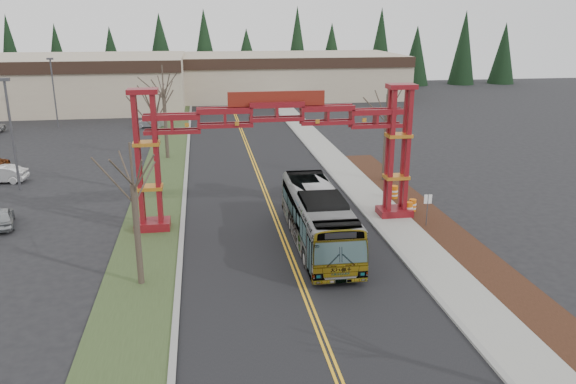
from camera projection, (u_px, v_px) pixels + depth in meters
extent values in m
cube|color=black|center=(265.00, 191.00, 43.50)|extent=(12.00, 110.00, 0.02)
cube|color=#F1AB1C|center=(264.00, 191.00, 43.48)|extent=(0.12, 100.00, 0.01)
cube|color=#F1AB1C|center=(267.00, 191.00, 43.52)|extent=(0.12, 100.00, 0.01)
cube|color=gray|center=(342.00, 187.00, 44.38)|extent=(0.30, 110.00, 0.15)
cube|color=gray|center=(360.00, 186.00, 44.59)|extent=(2.60, 110.00, 0.14)
cube|color=black|center=(480.00, 262.00, 30.83)|extent=(2.60, 50.00, 0.12)
cube|color=#344522|center=(160.00, 196.00, 42.33)|extent=(4.00, 110.00, 0.08)
cube|color=gray|center=(185.00, 194.00, 42.59)|extent=(0.30, 110.00, 0.15)
cube|color=maroon|center=(153.00, 225.00, 35.65)|extent=(2.20, 1.60, 0.60)
cube|color=maroon|center=(138.00, 161.00, 33.96)|extent=(0.28, 0.28, 8.00)
cube|color=maroon|center=(156.00, 160.00, 34.12)|extent=(0.28, 0.28, 8.00)
cube|color=maroon|center=(139.00, 158.00, 34.62)|extent=(0.28, 0.28, 8.00)
cube|color=maroon|center=(157.00, 158.00, 34.78)|extent=(0.28, 0.28, 8.00)
cube|color=orange|center=(150.00, 187.00, 34.90)|extent=(1.60, 1.10, 0.22)
cube|color=orange|center=(146.00, 143.00, 34.07)|extent=(1.60, 1.10, 0.22)
cube|color=maroon|center=(142.00, 91.00, 33.13)|extent=(1.80, 1.20, 0.30)
cube|color=maroon|center=(394.00, 212.00, 37.98)|extent=(2.20, 1.60, 0.60)
cube|color=maroon|center=(391.00, 152.00, 36.29)|extent=(0.28, 0.28, 8.00)
cube|color=maroon|center=(408.00, 151.00, 36.45)|extent=(0.28, 0.28, 8.00)
cube|color=maroon|center=(388.00, 149.00, 36.95)|extent=(0.28, 0.28, 8.00)
cube|color=maroon|center=(404.00, 149.00, 37.11)|extent=(0.28, 0.28, 8.00)
cube|color=orange|center=(396.00, 177.00, 37.24)|extent=(1.60, 1.10, 0.22)
cube|color=orange|center=(399.00, 135.00, 36.40)|extent=(1.60, 1.10, 0.22)
cube|color=maroon|center=(402.00, 86.00, 35.47)|extent=(1.80, 1.20, 0.30)
cube|color=maroon|center=(277.00, 109.00, 34.67)|extent=(16.00, 0.90, 1.00)
cube|color=maroon|center=(277.00, 123.00, 34.94)|extent=(16.00, 0.90, 0.60)
cube|color=maroon|center=(276.00, 99.00, 34.48)|extent=(6.00, 0.25, 0.90)
cube|color=tan|center=(25.00, 83.00, 82.35)|extent=(46.00, 22.00, 7.50)
cube|color=tan|center=(286.00, 75.00, 95.82)|extent=(38.00, 20.00, 7.00)
cube|color=black|center=(296.00, 63.00, 85.48)|extent=(38.00, 0.40, 1.60)
cone|color=black|center=(8.00, 55.00, 99.24)|extent=(5.60, 5.60, 13.00)
cylinder|color=#382D26|center=(13.00, 88.00, 100.93)|extent=(0.80, 0.80, 1.60)
cone|color=black|center=(59.00, 55.00, 100.48)|extent=(5.60, 5.60, 13.00)
cylinder|color=#382D26|center=(62.00, 87.00, 102.17)|extent=(0.80, 0.80, 1.60)
cone|color=black|center=(108.00, 54.00, 101.72)|extent=(5.60, 5.60, 13.00)
cylinder|color=#382D26|center=(111.00, 86.00, 103.41)|extent=(0.80, 0.80, 1.60)
cone|color=black|center=(155.00, 54.00, 102.96)|extent=(5.60, 5.60, 13.00)
cylinder|color=#382D26|center=(158.00, 85.00, 104.66)|extent=(0.80, 0.80, 1.60)
cone|color=black|center=(202.00, 54.00, 104.20)|extent=(5.60, 5.60, 13.00)
cylinder|color=#382D26|center=(204.00, 85.00, 105.90)|extent=(0.80, 0.80, 1.60)
cone|color=black|center=(248.00, 53.00, 105.44)|extent=(5.60, 5.60, 13.00)
cylinder|color=#382D26|center=(248.00, 84.00, 107.14)|extent=(0.80, 0.80, 1.60)
cone|color=black|center=(292.00, 53.00, 106.68)|extent=(5.60, 5.60, 13.00)
cylinder|color=#382D26|center=(292.00, 83.00, 108.38)|extent=(0.80, 0.80, 1.60)
cone|color=black|center=(336.00, 52.00, 107.92)|extent=(5.60, 5.60, 13.00)
cylinder|color=#382D26|center=(335.00, 82.00, 109.62)|extent=(0.80, 0.80, 1.60)
cone|color=black|center=(378.00, 52.00, 109.16)|extent=(5.60, 5.60, 13.00)
cylinder|color=#382D26|center=(377.00, 82.00, 110.86)|extent=(0.80, 0.80, 1.60)
cone|color=black|center=(420.00, 52.00, 110.40)|extent=(5.60, 5.60, 13.00)
cylinder|color=#382D26|center=(418.00, 81.00, 112.10)|extent=(0.80, 0.80, 1.60)
cone|color=black|center=(461.00, 51.00, 111.64)|extent=(5.60, 5.60, 13.00)
cylinder|color=#382D26|center=(458.00, 80.00, 113.34)|extent=(0.80, 0.80, 1.60)
cone|color=black|center=(500.00, 51.00, 112.89)|extent=(5.60, 5.60, 13.00)
cylinder|color=#382D26|center=(497.00, 79.00, 114.58)|extent=(0.80, 0.80, 1.60)
imported|color=#B6B9BE|center=(318.00, 218.00, 32.91)|extent=(2.95, 11.92, 3.31)
imported|color=#A5A8AD|center=(309.00, 188.00, 41.96)|extent=(1.96, 4.43, 1.41)
imported|color=#979B9E|center=(1.00, 217.00, 36.05)|extent=(2.47, 4.05, 1.29)
imported|color=white|center=(0.00, 174.00, 45.71)|extent=(4.31, 1.84, 1.38)
imported|color=gray|center=(149.00, 123.00, 68.62)|extent=(3.73, 1.36, 1.22)
cylinder|color=#382D26|center=(137.00, 236.00, 27.62)|extent=(0.31, 0.31, 5.27)
cylinder|color=#382D26|center=(131.00, 165.00, 26.55)|extent=(0.12, 0.12, 2.15)
cylinder|color=#382D26|center=(158.00, 156.00, 41.88)|extent=(0.32, 0.32, 6.02)
cylinder|color=#382D26|center=(154.00, 102.00, 40.69)|extent=(0.12, 0.12, 2.23)
cylinder|color=#382D26|center=(166.00, 125.00, 52.79)|extent=(0.34, 0.34, 6.55)
cylinder|color=#382D26|center=(163.00, 78.00, 51.50)|extent=(0.13, 0.13, 2.34)
cylinder|color=#382D26|center=(385.00, 149.00, 45.51)|extent=(0.32, 0.32, 5.46)
cylinder|color=#382D26|center=(387.00, 103.00, 44.40)|extent=(0.12, 0.12, 2.17)
cylinder|color=#3F3F44|center=(12.00, 137.00, 42.70)|extent=(0.19, 0.19, 8.44)
cube|color=#3F3F44|center=(4.00, 80.00, 41.42)|extent=(0.75, 0.37, 0.23)
cylinder|color=#3F3F44|center=(54.00, 94.00, 67.85)|extent=(0.18, 0.18, 8.13)
cube|color=#3F3F44|center=(50.00, 59.00, 66.61)|extent=(0.72, 0.36, 0.23)
cylinder|color=#3F3F44|center=(427.00, 211.00, 35.83)|extent=(0.06, 0.06, 2.19)
cube|color=white|center=(428.00, 199.00, 35.59)|extent=(0.50, 0.09, 0.60)
cylinder|color=orange|center=(409.00, 210.00, 37.83)|extent=(0.54, 0.54, 1.05)
cylinder|color=white|center=(409.00, 207.00, 37.78)|extent=(0.57, 0.57, 0.13)
cylinder|color=white|center=(408.00, 212.00, 37.88)|extent=(0.57, 0.57, 0.13)
cylinder|color=orange|center=(412.00, 206.00, 38.71)|extent=(0.49, 0.49, 0.95)
cylinder|color=white|center=(413.00, 204.00, 38.67)|extent=(0.51, 0.51, 0.11)
cylinder|color=white|center=(412.00, 208.00, 38.76)|extent=(0.51, 0.51, 0.11)
cylinder|color=orange|center=(394.00, 193.00, 41.44)|extent=(0.55, 0.55, 1.06)
cylinder|color=white|center=(394.00, 191.00, 41.39)|extent=(0.57, 0.57, 0.13)
cylinder|color=white|center=(394.00, 195.00, 41.48)|extent=(0.57, 0.57, 0.13)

